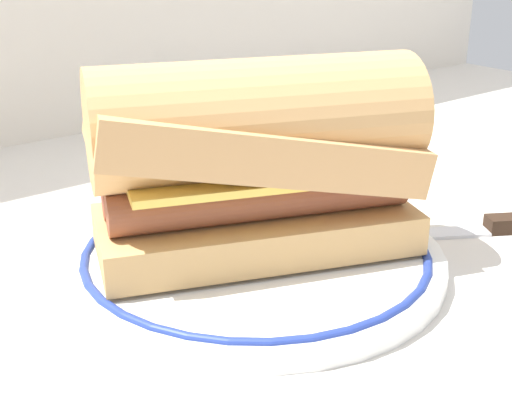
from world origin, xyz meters
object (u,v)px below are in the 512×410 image
(plate, at_px, (256,256))
(butter_knife, at_px, (474,228))
(sausage_sandwich, at_px, (256,155))
(drinking_glass, at_px, (210,133))

(plate, xyz_separation_m, butter_knife, (0.16, -0.06, -0.00))
(sausage_sandwich, height_order, butter_knife, sausage_sandwich)
(plate, xyz_separation_m, sausage_sandwich, (0.00, 0.00, 0.07))
(plate, distance_m, butter_knife, 0.17)
(sausage_sandwich, xyz_separation_m, butter_knife, (0.16, -0.06, -0.08))
(plate, height_order, sausage_sandwich, sausage_sandwich)
(plate, relative_size, drinking_glass, 2.92)
(plate, xyz_separation_m, drinking_glass, (0.09, 0.18, 0.03))
(sausage_sandwich, bearing_deg, drinking_glass, 85.27)
(plate, relative_size, sausage_sandwich, 1.11)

